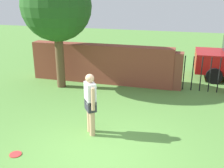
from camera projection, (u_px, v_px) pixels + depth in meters
The scene contains 6 objects.
ground_plane at pixel (99, 154), 6.12m from camera, with size 40.00×40.00×0.00m, color #568C3D.
brick_wall at pixel (101, 64), 10.67m from camera, with size 5.71×0.50×1.53m, color brown.
tree at pixel (56, 7), 9.44m from camera, with size 2.50×2.50×4.27m.
person at pixel (90, 102), 6.73m from camera, with size 0.39×0.45×1.62m.
fence_gate at pixel (206, 73), 9.70m from camera, with size 2.50×0.44×1.40m.
frisbee_red at pixel (15, 154), 6.11m from camera, with size 0.27×0.27×0.02m, color red.
Camera 1 is at (1.67, -4.98, 3.55)m, focal length 43.03 mm.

